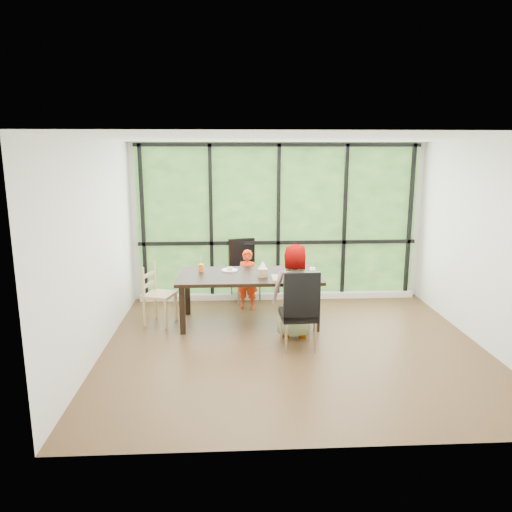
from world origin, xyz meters
name	(u,v)px	position (x,y,z in m)	size (l,w,h in m)	color
ground	(294,347)	(0.00, 0.00, 0.00)	(5.00, 5.00, 0.00)	black
back_wall	(278,222)	(0.00, 2.25, 1.35)	(5.00, 5.00, 0.00)	silver
foliage_backdrop	(278,222)	(0.00, 2.23, 1.35)	(4.80, 0.02, 2.65)	#264E1E
window_mullions	(278,223)	(0.00, 2.19, 1.35)	(4.80, 0.06, 2.65)	black
window_sill	(278,296)	(0.00, 2.15, 0.05)	(4.80, 0.12, 0.10)	silver
dining_table	(249,298)	(-0.55, 0.98, 0.38)	(2.12, 1.06, 0.75)	black
chair_window_leather	(245,271)	(-0.57, 2.00, 0.54)	(0.46, 0.46, 1.08)	black
chair_interior_leather	(298,309)	(0.05, -0.04, 0.54)	(0.46, 0.46, 1.08)	black
chair_end_beech	(160,295)	(-1.89, 1.00, 0.45)	(0.42, 0.40, 0.90)	tan
child_toddler	(247,280)	(-0.55, 1.62, 0.49)	(0.36, 0.24, 0.99)	red
child_older	(296,291)	(0.07, 0.39, 0.66)	(0.64, 0.42, 1.31)	slate
placemat	(289,277)	(0.01, 0.75, 0.75)	(0.48, 0.35, 0.01)	tan
plate_far	(230,270)	(-0.84, 1.23, 0.76)	(0.25, 0.25, 0.02)	white
plate_near	(287,277)	(0.00, 0.75, 0.76)	(0.25, 0.25, 0.02)	white
orange_cup	(201,268)	(-1.28, 1.17, 0.81)	(0.08, 0.08, 0.12)	orange
green_cup	(312,274)	(0.35, 0.68, 0.82)	(0.09, 0.09, 0.14)	#61CF3A
white_mug	(312,270)	(0.40, 1.01, 0.79)	(0.08, 0.08, 0.08)	white
tissue_box	(263,272)	(-0.36, 0.85, 0.81)	(0.14, 0.14, 0.12)	tan
crepe_rolls_far	(230,269)	(-0.84, 1.23, 0.78)	(0.10, 0.12, 0.04)	tan
crepe_rolls_near	(287,276)	(0.00, 0.75, 0.78)	(0.15, 0.12, 0.04)	tan
straw_white	(201,262)	(-1.28, 1.17, 0.91)	(0.01, 0.01, 0.20)	white
straw_pink	(312,267)	(0.35, 0.68, 0.93)	(0.01, 0.01, 0.20)	pink
tissue	(263,265)	(-0.36, 0.85, 0.92)	(0.12, 0.12, 0.11)	white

